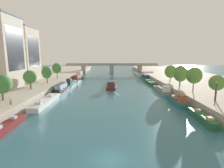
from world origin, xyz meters
name	(u,v)px	position (x,y,z in m)	size (l,w,h in m)	color
ground_plane	(111,160)	(0.00, 0.00, 0.00)	(400.00, 400.00, 0.00)	#2D6070
quay_left	(27,81)	(-37.34, 55.00, 1.17)	(36.00, 170.00, 2.34)	#B7AD9E
quay_right	(198,81)	(37.34, 55.00, 1.17)	(36.00, 170.00, 2.34)	#B7AD9E
barge_midriver	(112,84)	(0.07, 49.53, 0.86)	(4.08, 20.26, 2.89)	maroon
wake_behind_barge	(112,93)	(-0.09, 36.45, 0.01)	(5.60, 5.97, 0.03)	#A0CCD6
moored_boat_left_downstream	(9,125)	(-17.57, 8.81, 0.67)	(1.87, 10.02, 2.36)	maroon
moored_boat_left_near	(46,101)	(-17.11, 24.30, 0.64)	(2.82, 15.94, 2.32)	silver
moored_boat_left_gap_after	(62,88)	(-17.50, 40.20, 1.20)	(2.97, 13.01, 2.87)	black
moored_boat_left_far	(72,83)	(-17.19, 52.99, 0.98)	(2.45, 11.85, 3.15)	#23666B
moored_boat_left_second	(78,78)	(-17.37, 67.54, 1.18)	(3.14, 13.72, 2.83)	black
moored_boat_right_end	(202,117)	(17.58, 12.69, 0.68)	(2.10, 10.34, 2.39)	#235633
moored_boat_right_second	(177,100)	(17.14, 24.53, 0.92)	(2.30, 12.19, 3.11)	#23666B
moored_boat_right_far	(163,90)	(17.43, 38.81, 0.85)	(2.84, 13.76, 2.82)	gray
moored_boat_right_gap_after	(151,82)	(17.28, 56.23, 0.58)	(2.92, 13.58, 2.20)	#235633
moored_boat_right_lone	(145,77)	(17.65, 71.68, 1.06)	(2.37, 13.47, 2.53)	#23666B
moored_boat_right_downstream	(139,74)	(16.73, 89.35, 0.69)	(3.25, 14.90, 2.43)	silver
tree_left_distant	(2,84)	(-24.81, 19.24, 6.09)	(4.41, 4.41, 6.00)	brown
tree_left_third	(31,77)	(-24.44, 32.14, 6.08)	(3.86, 3.86, 5.71)	brown
tree_left_nearest	(47,72)	(-23.77, 43.76, 6.26)	(3.67, 3.67, 6.13)	brown
tree_left_midway	(57,68)	(-24.16, 56.64, 6.81)	(4.04, 4.04, 6.73)	brown
tree_right_midway	(218,83)	(23.35, 18.42, 6.49)	(3.33, 3.33, 5.91)	brown
tree_right_third	(195,75)	(22.92, 28.25, 6.97)	(4.22, 4.22, 6.91)	brown
tree_right_by_lamp	(181,74)	(22.85, 37.56, 6.48)	(4.52, 4.52, 6.83)	brown
tree_right_distant	(171,72)	(23.10, 47.91, 6.16)	(4.50, 4.50, 6.33)	brown
lamppost_right_bank	(216,92)	(21.50, 15.48, 5.00)	(0.28, 0.28, 4.86)	black
building_left_far_end	(22,54)	(-36.20, 50.89, 12.96)	(10.66, 12.44, 21.20)	#B2A38E
bridge_far	(112,67)	(0.00, 99.56, 4.43)	(62.68, 4.40, 6.92)	gray
person_on_quay	(11,100)	(-20.99, 15.66, 3.27)	(0.46, 0.35, 1.62)	#2D2D38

